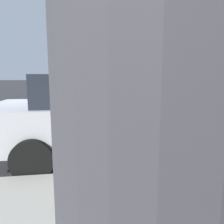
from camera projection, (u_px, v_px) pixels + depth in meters
name	position (u px, v px, depth m)	size (l,w,h in m)	color
ground_plane	(55.00, 141.00, 5.30)	(220.00, 220.00, 0.00)	#2B2B2D
parking_meter	(99.00, 99.00, 2.70)	(0.21, 0.19, 1.47)	black
car_silver	(121.00, 113.00, 4.26)	(2.23, 5.01, 1.57)	#B7BABF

